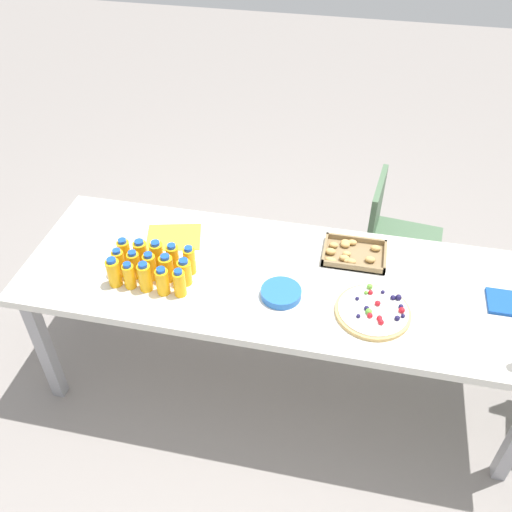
# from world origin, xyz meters

# --- Properties ---
(ground_plane) EXTENTS (12.00, 12.00, 0.00)m
(ground_plane) POSITION_xyz_m (0.00, 0.00, 0.00)
(ground_plane) COLOR gray
(party_table) EXTENTS (2.36, 0.80, 0.75)m
(party_table) POSITION_xyz_m (0.00, 0.00, 0.69)
(party_table) COLOR silver
(party_table) RESTS_ON ground_plane
(chair_far_right) EXTENTS (0.44, 0.44, 0.83)m
(chair_far_right) POSITION_xyz_m (0.52, 0.74, 0.50)
(chair_far_right) COLOR #4C6B4C
(chair_far_right) RESTS_ON ground_plane
(juice_bottle_0) EXTENTS (0.06, 0.06, 0.15)m
(juice_bottle_0) POSITION_xyz_m (-0.71, -0.20, 0.82)
(juice_bottle_0) COLOR #F9AD14
(juice_bottle_0) RESTS_ON party_table
(juice_bottle_1) EXTENTS (0.05, 0.05, 0.13)m
(juice_bottle_1) POSITION_xyz_m (-0.64, -0.20, 0.81)
(juice_bottle_1) COLOR #F9AC14
(juice_bottle_1) RESTS_ON party_table
(juice_bottle_2) EXTENTS (0.06, 0.06, 0.15)m
(juice_bottle_2) POSITION_xyz_m (-0.57, -0.20, 0.82)
(juice_bottle_2) COLOR #F9AE14
(juice_bottle_2) RESTS_ON party_table
(juice_bottle_3) EXTENTS (0.06, 0.06, 0.14)m
(juice_bottle_3) POSITION_xyz_m (-0.48, -0.20, 0.82)
(juice_bottle_3) COLOR #FAAE14
(juice_bottle_3) RESTS_ON party_table
(juice_bottle_4) EXTENTS (0.05, 0.05, 0.14)m
(juice_bottle_4) POSITION_xyz_m (-0.41, -0.20, 0.82)
(juice_bottle_4) COLOR #FAAE14
(juice_bottle_4) RESTS_ON party_table
(juice_bottle_5) EXTENTS (0.05, 0.05, 0.14)m
(juice_bottle_5) POSITION_xyz_m (-0.71, -0.13, 0.82)
(juice_bottle_5) COLOR #F8AB14
(juice_bottle_5) RESTS_ON party_table
(juice_bottle_6) EXTENTS (0.05, 0.05, 0.14)m
(juice_bottle_6) POSITION_xyz_m (-0.64, -0.13, 0.82)
(juice_bottle_6) COLOR #FAAE14
(juice_bottle_6) RESTS_ON party_table
(juice_bottle_7) EXTENTS (0.06, 0.06, 0.14)m
(juice_bottle_7) POSITION_xyz_m (-0.57, -0.13, 0.82)
(juice_bottle_7) COLOR #F8AD14
(juice_bottle_7) RESTS_ON party_table
(juice_bottle_8) EXTENTS (0.06, 0.06, 0.14)m
(juice_bottle_8) POSITION_xyz_m (-0.50, -0.12, 0.82)
(juice_bottle_8) COLOR #F8AF14
(juice_bottle_8) RESTS_ON party_table
(juice_bottle_9) EXTENTS (0.06, 0.06, 0.13)m
(juice_bottle_9) POSITION_xyz_m (-0.41, -0.13, 0.82)
(juice_bottle_9) COLOR #F8AE14
(juice_bottle_9) RESTS_ON party_table
(juice_bottle_10) EXTENTS (0.06, 0.06, 0.14)m
(juice_bottle_10) POSITION_xyz_m (-0.72, -0.05, 0.82)
(juice_bottle_10) COLOR #F9AD14
(juice_bottle_10) RESTS_ON party_table
(juice_bottle_11) EXTENTS (0.06, 0.06, 0.14)m
(juice_bottle_11) POSITION_xyz_m (-0.64, -0.06, 0.82)
(juice_bottle_11) COLOR #FAAC14
(juice_bottle_11) RESTS_ON party_table
(juice_bottle_12) EXTENTS (0.06, 0.06, 0.15)m
(juice_bottle_12) POSITION_xyz_m (-0.56, -0.05, 0.82)
(juice_bottle_12) COLOR #F9AF14
(juice_bottle_12) RESTS_ON party_table
(juice_bottle_13) EXTENTS (0.06, 0.06, 0.14)m
(juice_bottle_13) POSITION_xyz_m (-0.49, -0.05, 0.82)
(juice_bottle_13) COLOR #F9AB14
(juice_bottle_13) RESTS_ON party_table
(juice_bottle_14) EXTENTS (0.05, 0.05, 0.15)m
(juice_bottle_14) POSITION_xyz_m (-0.41, -0.05, 0.82)
(juice_bottle_14) COLOR #F9AC14
(juice_bottle_14) RESTS_ON party_table
(fruit_pizza) EXTENTS (0.32, 0.32, 0.05)m
(fruit_pizza) POSITION_xyz_m (0.42, -0.14, 0.77)
(fruit_pizza) COLOR tan
(fruit_pizza) RESTS_ON party_table
(snack_tray) EXTENTS (0.29, 0.22, 0.04)m
(snack_tray) POSITION_xyz_m (0.30, 0.21, 0.77)
(snack_tray) COLOR olive
(snack_tray) RESTS_ON party_table
(plate_stack) EXTENTS (0.18, 0.18, 0.03)m
(plate_stack) POSITION_xyz_m (0.02, -0.12, 0.77)
(plate_stack) COLOR blue
(plate_stack) RESTS_ON party_table
(napkin_stack) EXTENTS (0.15, 0.15, 0.02)m
(napkin_stack) POSITION_xyz_m (0.97, 0.03, 0.76)
(napkin_stack) COLOR #194CA5
(napkin_stack) RESTS_ON party_table
(paper_folder) EXTENTS (0.30, 0.26, 0.01)m
(paper_folder) POSITION_xyz_m (-0.56, 0.17, 0.76)
(paper_folder) COLOR yellow
(paper_folder) RESTS_ON party_table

